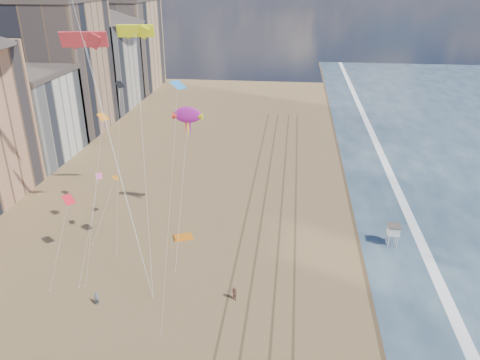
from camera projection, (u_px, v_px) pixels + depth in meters
The scene contains 10 objects.
wet_sand at pixel (377, 205), 73.49m from camera, with size 260.00×260.00×0.00m, color #42301E.
foam at pixel (405, 207), 73.04m from camera, with size 260.00×260.00×0.00m, color white.
tracks at pixel (269, 231), 66.16m from camera, with size 7.68×120.00×0.01m.
buildings at pixel (51, 77), 98.12m from camera, with size 34.72×131.35×29.00m.
lifeguard_stand at pixel (393, 230), 61.68m from camera, with size 1.72×1.72×3.11m.
grounded_kite at pixel (183, 237), 64.43m from camera, with size 2.50×1.59×0.28m, color orange.
show_kite at pixel (188, 115), 62.04m from camera, with size 4.08×6.82×19.91m.
kite_flyer_a at pixel (97, 299), 51.19m from camera, with size 0.58×0.38×1.59m, color #4E5865.
kite_flyer_b at pixel (234, 294), 51.89m from camera, with size 0.81×0.63×1.67m, color brown.
small_kites at pixel (113, 140), 54.66m from camera, with size 17.03×15.47×16.85m.
Camera 1 is at (5.13, -27.63, 33.45)m, focal length 35.00 mm.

